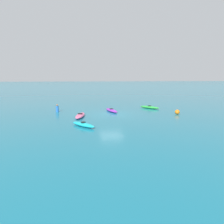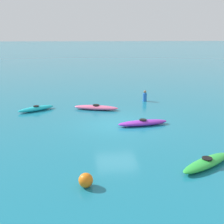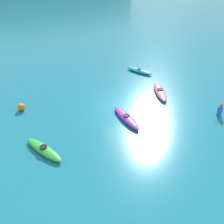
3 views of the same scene
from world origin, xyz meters
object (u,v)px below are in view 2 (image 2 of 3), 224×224
person_near_shore (145,96)px  kayak_green (207,163)px  kayak_purple (143,123)px  kayak_pink (96,107)px  buoy_orange (86,180)px  kayak_cyan (36,109)px

person_near_shore → kayak_green: bearing=178.5°
kayak_green → person_near_shore: 11.42m
kayak_purple → kayak_pink: bearing=32.5°
kayak_purple → buoy_orange: bearing=150.6°
kayak_pink → kayak_green: (-9.27, -3.78, -0.00)m
kayak_pink → buoy_orange: size_ratio=6.40×
kayak_green → buoy_orange: (-0.92, 4.86, 0.09)m
kayak_green → buoy_orange: 4.95m
kayak_green → person_near_shore: (11.41, -0.31, 0.22)m
kayak_purple → kayak_green: size_ratio=1.10×
kayak_pink → kayak_green: same height
kayak_purple → kayak_green: 5.54m
kayak_pink → buoy_orange: bearing=173.9°
kayak_purple → buoy_orange: buoy_orange is taller
kayak_pink → kayak_purple: same height
kayak_purple → buoy_orange: size_ratio=6.03×
buoy_orange → kayak_green: bearing=-79.3°
kayak_pink → kayak_purple: (-3.88, -2.47, -0.00)m
kayak_cyan → buoy_orange: size_ratio=5.05×
kayak_green → kayak_purple: bearing=13.7°
kayak_pink → person_near_shore: 4.62m
kayak_green → buoy_orange: size_ratio=5.50×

